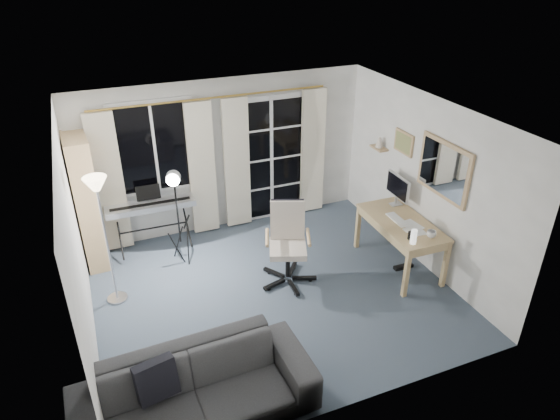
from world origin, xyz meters
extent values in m
cube|color=#3C4957|center=(0.00, 0.00, -0.01)|extent=(4.50, 4.00, 0.02)
cube|color=white|center=(-1.05, 1.98, 1.50)|extent=(1.20, 0.06, 1.40)
cube|color=black|center=(-1.05, 1.95, 1.50)|extent=(1.10, 0.02, 1.30)
cube|color=white|center=(-1.05, 1.94, 1.50)|extent=(0.04, 0.03, 1.30)
cube|color=white|center=(0.75, 1.98, 1.02)|extent=(1.32, 0.06, 2.11)
cube|color=black|center=(0.45, 1.95, 1.02)|extent=(0.55, 0.02, 1.95)
cube|color=black|center=(1.05, 1.95, 1.02)|extent=(0.55, 0.02, 1.95)
cube|color=white|center=(0.75, 1.94, 1.02)|extent=(0.05, 0.04, 2.05)
cube|color=white|center=(0.75, 1.94, 0.55)|extent=(1.15, 0.03, 0.03)
cube|color=white|center=(0.75, 1.94, 1.05)|extent=(1.15, 0.03, 0.03)
cube|color=white|center=(0.75, 1.94, 1.55)|extent=(1.15, 0.03, 0.03)
cylinder|color=gold|center=(-0.15, 1.90, 2.15)|extent=(3.50, 0.03, 0.03)
cube|color=#F7E2CA|center=(-1.75, 1.88, 1.08)|extent=(0.40, 0.07, 2.10)
cube|color=#F7E2CA|center=(-0.40, 1.88, 1.08)|extent=(0.40, 0.07, 2.10)
cube|color=#F7E2CA|center=(0.15, 1.88, 1.08)|extent=(0.40, 0.07, 2.10)
cube|color=#F7E2CA|center=(1.45, 1.88, 1.08)|extent=(0.40, 0.07, 2.10)
cube|color=tan|center=(-2.07, 1.33, 0.95)|extent=(0.31, 0.04, 1.91)
cube|color=tan|center=(-2.11, 2.19, 0.95)|extent=(0.31, 0.04, 1.91)
cube|color=tan|center=(-2.23, 1.76, 0.95)|extent=(0.07, 0.86, 1.91)
cube|color=tan|center=(-2.09, 1.76, 0.03)|extent=(0.34, 0.87, 0.02)
cube|color=tan|center=(-2.09, 1.76, 0.38)|extent=(0.34, 0.87, 0.02)
cube|color=tan|center=(-2.09, 1.76, 0.74)|extent=(0.34, 0.87, 0.02)
cube|color=tan|center=(-2.09, 1.76, 1.11)|extent=(0.34, 0.87, 0.02)
cube|color=tan|center=(-2.09, 1.76, 1.47)|extent=(0.34, 0.87, 0.02)
cube|color=tan|center=(-2.09, 1.76, 1.88)|extent=(0.34, 0.87, 0.02)
cube|color=white|center=(-2.06, 1.41, 0.52)|extent=(0.22, 0.06, 0.25)
cube|color=tan|center=(-2.06, 1.50, 0.49)|extent=(0.22, 0.05, 0.19)
cube|color=#2B2B2B|center=(-2.06, 1.58, 0.50)|extent=(0.22, 0.04, 0.22)
cube|color=tan|center=(-2.07, 1.66, 0.54)|extent=(0.22, 0.04, 0.28)
cube|color=white|center=(-2.07, 1.73, 0.51)|extent=(0.22, 0.06, 0.22)
cube|color=#CF6E3B|center=(-2.07, 1.82, 0.51)|extent=(0.22, 0.04, 0.23)
cube|color=teal|center=(-2.08, 1.89, 0.51)|extent=(0.22, 0.05, 0.23)
cube|color=tan|center=(-2.08, 1.97, 0.50)|extent=(0.21, 0.04, 0.22)
cube|color=#CF6E3B|center=(-2.08, 2.04, 0.51)|extent=(0.22, 0.06, 0.23)
cube|color=#2B2B2B|center=(-2.09, 2.13, 0.52)|extent=(0.21, 0.04, 0.25)
cube|color=teal|center=(-2.06, 1.41, 0.89)|extent=(0.21, 0.04, 0.26)
cube|color=#2B2B2B|center=(-2.06, 1.48, 0.88)|extent=(0.22, 0.06, 0.25)
cube|color=#2B2B2B|center=(-2.06, 1.57, 0.87)|extent=(0.22, 0.04, 0.22)
cube|color=teal|center=(-2.07, 1.65, 0.86)|extent=(0.21, 0.04, 0.21)
cube|color=teal|center=(-2.07, 1.71, 0.87)|extent=(0.22, 0.04, 0.22)
cube|color=#2B2B2B|center=(-2.07, 1.79, 0.89)|extent=(0.21, 0.04, 0.26)
cube|color=#2B2B2B|center=(-2.07, 1.86, 0.86)|extent=(0.22, 0.05, 0.21)
cube|color=#E3CD55|center=(-2.08, 1.94, 0.87)|extent=(0.22, 0.05, 0.22)
cube|color=tan|center=(-2.08, 2.01, 0.87)|extent=(0.21, 0.04, 0.23)
cube|color=#2B2B2B|center=(-2.08, 2.08, 0.87)|extent=(0.21, 0.04, 0.22)
cube|color=#CF6E3B|center=(-2.06, 1.41, 1.25)|extent=(0.22, 0.04, 0.27)
cube|color=#2B2B2B|center=(-2.06, 1.48, 1.22)|extent=(0.21, 0.04, 0.21)
cube|color=white|center=(-2.06, 1.55, 1.26)|extent=(0.21, 0.04, 0.29)
cube|color=white|center=(-2.06, 1.62, 1.25)|extent=(0.21, 0.04, 0.26)
cube|color=tan|center=(-2.07, 1.69, 1.23)|extent=(0.21, 0.04, 0.21)
cube|color=teal|center=(-2.07, 1.76, 1.23)|extent=(0.22, 0.05, 0.22)
cylinder|color=#B2B2B7|center=(-1.93, 0.63, 0.01)|extent=(0.31, 0.31, 0.03)
cylinder|color=#B2B2B7|center=(-1.93, 0.63, 0.83)|extent=(0.03, 0.03, 1.62)
cone|color=#FFE5B2|center=(-1.93, 0.63, 1.66)|extent=(0.34, 0.34, 0.17)
cylinder|color=black|center=(-1.74, 1.71, 0.35)|extent=(0.04, 0.62, 0.56)
cylinder|color=black|center=(-1.74, 1.71, 0.35)|extent=(0.04, 0.62, 0.56)
cylinder|color=black|center=(-0.75, 1.69, 0.35)|extent=(0.04, 0.62, 0.56)
cylinder|color=black|center=(-0.75, 1.69, 0.35)|extent=(0.04, 0.62, 0.56)
cylinder|color=black|center=(-1.25, 1.70, 0.35)|extent=(0.99, 0.05, 0.02)
cube|color=silver|center=(-1.25, 1.70, 0.72)|extent=(1.29, 0.36, 0.09)
cube|color=white|center=(-1.25, 1.62, 0.76)|extent=(1.19, 0.17, 0.01)
cube|color=black|center=(-1.25, 1.66, 0.77)|extent=(1.15, 0.11, 0.01)
cube|color=black|center=(-1.24, 1.80, 0.89)|extent=(0.35, 0.08, 0.21)
cylinder|color=black|center=(-0.86, 1.16, 0.27)|extent=(0.08, 0.22, 0.59)
cylinder|color=black|center=(-0.97, 1.28, 0.27)|extent=(0.16, 0.18, 0.59)
cylinder|color=black|center=(-1.02, 1.12, 0.27)|extent=(0.23, 0.07, 0.59)
cylinder|color=black|center=(-0.95, 1.19, 0.84)|extent=(0.03, 0.03, 1.02)
cylinder|color=silver|center=(-0.96, 1.14, 1.35)|extent=(0.22, 0.16, 0.20)
cylinder|color=white|center=(-0.98, 1.08, 1.35)|extent=(0.17, 0.07, 0.17)
cube|color=black|center=(0.49, 0.07, 0.05)|extent=(0.33, 0.17, 0.04)
cylinder|color=black|center=(0.57, 0.04, 0.03)|extent=(0.07, 0.07, 0.05)
cube|color=black|center=(0.42, 0.33, 0.05)|extent=(0.25, 0.29, 0.04)
cylinder|color=black|center=(0.48, 0.40, 0.03)|extent=(0.07, 0.07, 0.05)
cube|color=black|center=(0.15, 0.34, 0.05)|extent=(0.23, 0.31, 0.04)
cylinder|color=black|center=(0.11, 0.42, 0.03)|extent=(0.07, 0.07, 0.05)
cube|color=black|center=(0.05, 0.09, 0.05)|extent=(0.34, 0.14, 0.04)
cylinder|color=black|center=(-0.03, 0.07, 0.03)|extent=(0.07, 0.07, 0.05)
cube|color=black|center=(0.26, -0.08, 0.05)|extent=(0.07, 0.34, 0.04)
cylinder|color=black|center=(0.26, -0.16, 0.03)|extent=(0.07, 0.07, 0.05)
cylinder|color=black|center=(0.28, 0.15, 0.29)|extent=(0.08, 0.08, 0.42)
cube|color=beige|center=(0.28, 0.15, 0.52)|extent=(0.62, 0.62, 0.08)
cube|color=beige|center=(0.36, 0.37, 0.84)|extent=(0.48, 0.29, 0.55)
cube|color=black|center=(0.38, 0.41, 0.86)|extent=(0.45, 0.26, 0.50)
cylinder|color=tan|center=(0.03, 0.27, 0.69)|extent=(0.19, 0.41, 0.05)
cylinder|color=tan|center=(0.54, 0.07, 0.69)|extent=(0.19, 0.41, 0.05)
cube|color=tan|center=(1.88, -0.09, 0.71)|extent=(0.71, 1.38, 0.04)
cube|color=tan|center=(1.88, -0.09, 0.64)|extent=(0.67, 1.34, 0.10)
cube|color=tan|center=(1.56, -0.73, 0.35)|extent=(0.06, 0.06, 0.69)
cube|color=tan|center=(2.17, -0.74, 0.35)|extent=(0.06, 0.06, 0.69)
cube|color=tan|center=(1.59, 0.56, 0.35)|extent=(0.06, 0.06, 0.69)
cube|color=tan|center=(2.20, 0.54, 0.35)|extent=(0.06, 0.06, 0.69)
cube|color=silver|center=(2.08, 0.36, 0.74)|extent=(0.18, 0.12, 0.01)
cube|color=silver|center=(2.08, 0.36, 0.87)|extent=(0.04, 0.03, 0.21)
cube|color=silver|center=(2.08, 0.36, 1.02)|extent=(0.05, 0.53, 0.33)
cube|color=black|center=(2.06, 0.36, 1.02)|extent=(0.02, 0.49, 0.29)
cube|color=white|center=(1.83, -0.04, 0.74)|extent=(0.15, 0.41, 0.02)
cube|color=white|center=(1.78, -0.33, 0.74)|extent=(0.06, 0.10, 0.02)
cube|color=white|center=(1.93, -0.24, 0.73)|extent=(0.25, 0.31, 0.01)
cube|color=white|center=(1.89, -0.44, 0.73)|extent=(0.22, 0.17, 0.00)
cube|color=black|center=(1.70, -0.53, 0.79)|extent=(0.05, 0.04, 0.12)
cylinder|color=white|center=(1.67, -0.62, 0.83)|extent=(0.08, 0.08, 0.19)
cube|color=black|center=(1.93, -0.19, 0.02)|extent=(0.29, 0.08, 0.05)
imported|color=silver|center=(1.98, -0.59, 0.79)|extent=(0.12, 0.10, 0.12)
cube|color=tan|center=(2.23, -0.35, 1.55)|extent=(0.04, 0.94, 0.74)
cube|color=white|center=(2.21, -0.35, 1.55)|extent=(0.01, 0.84, 0.64)
cube|color=tan|center=(2.23, 0.55, 1.60)|extent=(0.03, 0.42, 0.32)
cube|color=#42854B|center=(2.21, 0.55, 1.60)|extent=(0.00, 0.36, 0.26)
cube|color=tan|center=(2.16, 1.05, 1.35)|extent=(0.16, 0.30, 0.02)
cone|color=beige|center=(2.16, 1.05, 1.44)|extent=(0.12, 0.12, 0.15)
imported|color=#28292B|center=(-1.41, -1.55, 0.45)|extent=(2.30, 0.73, 0.89)
cube|color=black|center=(-1.74, -1.45, 0.53)|extent=(0.42, 0.28, 0.40)
camera|label=1|loc=(-1.93, -4.96, 4.12)|focal=32.00mm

